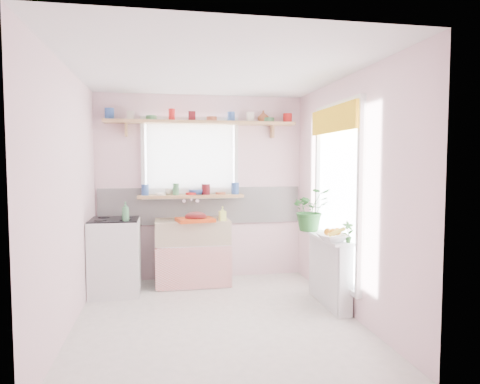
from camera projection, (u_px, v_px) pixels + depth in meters
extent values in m
plane|color=white|center=(216.00, 318.00, 4.37)|extent=(3.20, 3.20, 0.00)
plane|color=white|center=(215.00, 70.00, 4.19)|extent=(3.20, 3.20, 0.00)
plane|color=#F4CDD3|center=(201.00, 187.00, 5.85)|extent=(2.80, 0.00, 2.80)
plane|color=#F4CDD3|center=(247.00, 217.00, 2.71)|extent=(2.80, 0.00, 2.80)
plane|color=#F4CDD3|center=(69.00, 199.00, 4.03)|extent=(0.00, 3.20, 3.20)
plane|color=#F4CDD3|center=(347.00, 195.00, 4.53)|extent=(0.00, 3.20, 3.20)
cube|color=white|center=(202.00, 206.00, 5.85)|extent=(2.74, 0.03, 0.50)
cube|color=pink|center=(202.00, 220.00, 5.87)|extent=(2.74, 0.02, 0.12)
cube|color=white|center=(190.00, 158.00, 5.79)|extent=(1.20, 0.01, 1.00)
cube|color=white|center=(190.00, 158.00, 5.73)|extent=(1.15, 0.02, 0.95)
cube|color=white|center=(339.00, 193.00, 4.73)|extent=(0.01, 1.10, 1.90)
cube|color=yellow|center=(333.00, 120.00, 4.66)|extent=(0.03, 1.20, 0.28)
cube|color=white|center=(192.00, 263.00, 5.60)|extent=(0.85, 0.55, 0.55)
cube|color=#E34943|center=(194.00, 268.00, 5.32)|extent=(0.95, 0.02, 0.53)
cube|color=beige|center=(192.00, 231.00, 5.57)|extent=(0.95, 0.55, 0.30)
cylinder|color=silver|center=(191.00, 199.00, 5.79)|extent=(0.03, 0.22, 0.03)
cube|color=white|center=(115.00, 257.00, 5.17)|extent=(0.58, 0.58, 0.90)
cube|color=black|center=(114.00, 220.00, 5.14)|extent=(0.56, 0.56, 0.02)
cylinder|color=black|center=(101.00, 220.00, 4.98)|extent=(0.14, 0.14, 0.01)
cylinder|color=black|center=(125.00, 220.00, 5.03)|extent=(0.14, 0.14, 0.01)
cylinder|color=black|center=(104.00, 217.00, 5.25)|extent=(0.14, 0.14, 0.01)
cylinder|color=black|center=(127.00, 217.00, 5.30)|extent=(0.14, 0.14, 0.01)
cube|color=white|center=(329.00, 272.00, 4.77)|extent=(0.15, 0.90, 0.75)
cube|color=white|center=(327.00, 238.00, 4.74)|extent=(0.22, 0.95, 0.03)
cube|color=tan|center=(191.00, 196.00, 5.72)|extent=(1.40, 0.22, 0.04)
cube|color=tan|center=(202.00, 123.00, 5.66)|extent=(2.52, 0.24, 0.04)
cylinder|color=#3359A5|center=(109.00, 115.00, 5.45)|extent=(0.11, 0.11, 0.12)
cylinder|color=silver|center=(131.00, 115.00, 5.49)|extent=(0.11, 0.11, 0.12)
cylinder|color=#3F7F4C|center=(151.00, 118.00, 5.54)|extent=(0.11, 0.11, 0.06)
cylinder|color=red|center=(172.00, 116.00, 5.59)|extent=(0.11, 0.11, 0.12)
cylinder|color=#590F14|center=(192.00, 116.00, 5.63)|extent=(0.11, 0.11, 0.12)
cylinder|color=#A55133|center=(212.00, 119.00, 5.68)|extent=(0.11, 0.11, 0.06)
cylinder|color=#3359A5|center=(231.00, 117.00, 5.73)|extent=(0.11, 0.11, 0.12)
cylinder|color=silver|center=(250.00, 117.00, 5.78)|extent=(0.11, 0.11, 0.12)
cylinder|color=#3F7F4C|center=(269.00, 120.00, 5.82)|extent=(0.11, 0.11, 0.06)
cylinder|color=red|center=(288.00, 118.00, 5.87)|extent=(0.11, 0.11, 0.12)
cylinder|color=#3359A5|center=(144.00, 191.00, 5.60)|extent=(0.11, 0.11, 0.12)
cylinder|color=silver|center=(160.00, 191.00, 5.64)|extent=(0.11, 0.11, 0.12)
cylinder|color=#3F7F4C|center=(175.00, 193.00, 5.67)|extent=(0.11, 0.11, 0.06)
cylinder|color=red|center=(191.00, 190.00, 5.71)|extent=(0.11, 0.11, 0.12)
cylinder|color=#590F14|center=(206.00, 190.00, 5.75)|extent=(0.11, 0.11, 0.12)
cylinder|color=#A55133|center=(222.00, 192.00, 5.79)|extent=(0.11, 0.11, 0.06)
cylinder|color=#3359A5|center=(237.00, 190.00, 5.82)|extent=(0.11, 0.11, 0.12)
cube|color=#D94413|center=(195.00, 220.00, 5.37)|extent=(0.50, 0.41, 0.04)
ellipsoid|color=#590F10|center=(196.00, 217.00, 5.37)|extent=(0.32, 0.32, 0.12)
imported|color=#265D25|center=(310.00, 209.00, 5.10)|extent=(0.49, 0.44, 0.51)
imported|color=silver|center=(333.00, 238.00, 4.43)|extent=(0.35, 0.35, 0.08)
imported|color=#2D5E25|center=(348.00, 232.00, 4.35)|extent=(0.12, 0.08, 0.22)
imported|color=#E5F56D|center=(222.00, 214.00, 5.45)|extent=(0.09, 0.09, 0.18)
imported|color=beige|center=(169.00, 192.00, 5.72)|extent=(0.11, 0.11, 0.08)
imported|color=#3760B3|center=(197.00, 192.00, 5.78)|extent=(0.29, 0.29, 0.07)
imported|color=#B66138|center=(263.00, 117.00, 5.87)|extent=(0.19, 0.19, 0.16)
imported|color=#438655|center=(125.00, 211.00, 4.94)|extent=(0.09, 0.09, 0.22)
sphere|color=orange|center=(333.00, 232.00, 4.43)|extent=(0.08, 0.08, 0.08)
sphere|color=orange|center=(337.00, 231.00, 4.47)|extent=(0.08, 0.08, 0.08)
sphere|color=orange|center=(328.00, 232.00, 4.44)|extent=(0.08, 0.08, 0.08)
cylinder|color=gold|center=(337.00, 232.00, 4.38)|extent=(0.18, 0.04, 0.10)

